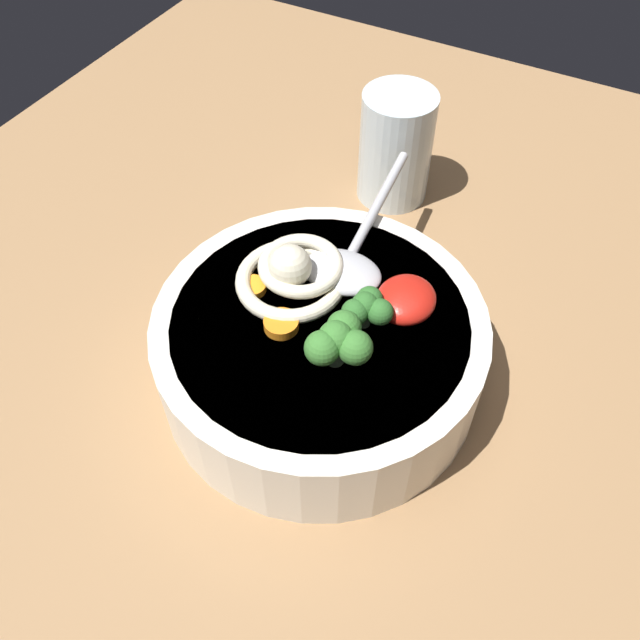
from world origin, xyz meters
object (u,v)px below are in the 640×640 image
object	(u,v)px
soup_bowl	(320,349)
drinking_glass	(396,147)
soup_spoon	(348,259)
noodle_pile	(295,271)

from	to	relation	value
soup_bowl	drinking_glass	distance (cm)	23.46
soup_bowl	soup_spoon	size ratio (longest dim) A/B	1.38
soup_bowl	drinking_glass	bearing A→B (deg)	10.65
noodle_pile	soup_bowl	bearing A→B (deg)	-125.88
drinking_glass	noodle_pile	bearing A→B (deg)	-177.32
noodle_pile	soup_spoon	xyz separation A→B (cm)	(3.15, -2.76, -0.32)
soup_bowl	noodle_pile	size ratio (longest dim) A/B	2.70
soup_spoon	noodle_pile	bearing A→B (deg)	132.65
soup_bowl	soup_spoon	xyz separation A→B (cm)	(5.58, 0.60, 4.14)
noodle_pile	drinking_glass	size ratio (longest dim) A/B	0.83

